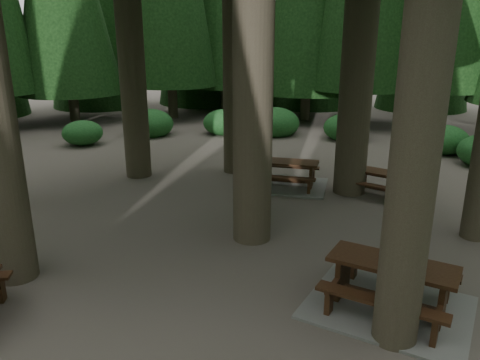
% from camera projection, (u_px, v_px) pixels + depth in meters
% --- Properties ---
extents(ground, '(80.00, 80.00, 0.00)m').
position_uv_depth(ground, '(216.00, 236.00, 10.64)').
color(ground, '#574F47').
rests_on(ground, ground).
extents(picnic_table_a, '(2.90, 2.54, 0.88)m').
position_uv_depth(picnic_table_a, '(390.00, 293.00, 7.75)').
color(picnic_table_a, gray).
rests_on(picnic_table_a, ground).
extents(picnic_table_c, '(2.52, 2.16, 0.79)m').
position_uv_depth(picnic_table_c, '(287.00, 178.00, 13.99)').
color(picnic_table_c, gray).
rests_on(picnic_table_c, ground).
extents(picnic_table_d, '(1.86, 1.65, 0.68)m').
position_uv_depth(picnic_table_d, '(379.00, 179.00, 13.28)').
color(picnic_table_d, '#351B10').
rests_on(picnic_table_d, ground).
extents(shrub_ring, '(23.86, 24.64, 1.49)m').
position_uv_depth(shrub_ring, '(256.00, 212.00, 10.96)').
color(shrub_ring, '#1C5220').
rests_on(shrub_ring, ground).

